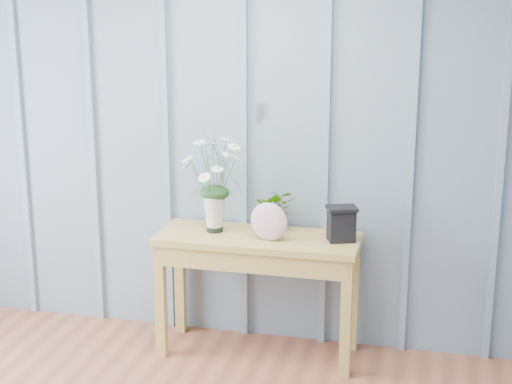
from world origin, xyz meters
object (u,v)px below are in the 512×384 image
(daisy_vase, at_px, (214,168))
(carved_box, at_px, (341,223))
(sideboard, at_px, (258,254))
(felt_disc_vessel, at_px, (269,222))

(daisy_vase, distance_m, carved_box, 0.81)
(daisy_vase, bearing_deg, sideboard, -5.01)
(sideboard, height_order, felt_disc_vessel, felt_disc_vessel)
(sideboard, distance_m, felt_disc_vessel, 0.25)
(sideboard, xyz_separation_m, daisy_vase, (-0.27, 0.02, 0.50))
(daisy_vase, relative_size, carved_box, 3.02)
(carved_box, bearing_deg, sideboard, -177.76)
(sideboard, relative_size, carved_box, 5.85)
(daisy_vase, bearing_deg, carved_box, -0.35)
(carved_box, bearing_deg, felt_disc_vessel, -167.71)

